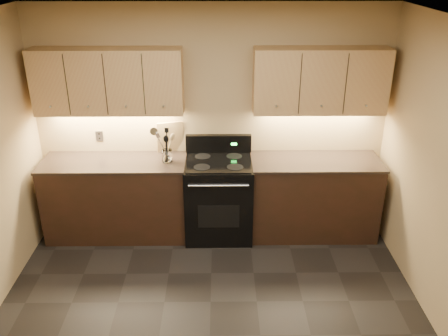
{
  "coord_description": "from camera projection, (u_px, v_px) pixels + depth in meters",
  "views": [
    {
      "loc": [
        0.09,
        -3.16,
        3.07
      ],
      "look_at": [
        0.14,
        1.45,
        0.95
      ],
      "focal_mm": 38.0,
      "sensor_mm": 36.0,
      "label": 1
    }
  ],
  "objects": [
    {
      "name": "utensil_crock",
      "position": [
        167.0,
        156.0,
        5.26
      ],
      "size": [
        0.15,
        0.15,
        0.14
      ],
      "color": "white",
      "rests_on": "counter_left"
    },
    {
      "name": "upper_cab_right",
      "position": [
        320.0,
        81.0,
        5.09
      ],
      "size": [
        1.44,
        0.3,
        0.7
      ],
      "primitive_type": "cube",
      "color": "tan",
      "rests_on": "wall_back"
    },
    {
      "name": "counter_right",
      "position": [
        313.0,
        197.0,
        5.51
      ],
      "size": [
        1.46,
        0.62,
        0.93
      ],
      "color": "black",
      "rests_on": "ground"
    },
    {
      "name": "ceiling",
      "position": [
        205.0,
        31.0,
        3.07
      ],
      "size": [
        4.0,
        4.0,
        0.0
      ],
      "primitive_type": "plane",
      "rotation": [
        3.14,
        0.0,
        0.0
      ],
      "color": "silver",
      "rests_on": "wall_back"
    },
    {
      "name": "cutting_board",
      "position": [
        170.0,
        137.0,
        5.46
      ],
      "size": [
        0.31,
        0.15,
        0.38
      ],
      "primitive_type": "cube",
      "rotation": [
        0.15,
        0.0,
        0.25
      ],
      "color": "tan",
      "rests_on": "counter_left"
    },
    {
      "name": "steel_skimmer",
      "position": [
        170.0,
        144.0,
        5.19
      ],
      "size": [
        0.27,
        0.15,
        0.4
      ],
      "primitive_type": null,
      "rotation": [
        -0.15,
        -0.5,
        -0.01
      ],
      "color": "silver",
      "rests_on": "utensil_crock"
    },
    {
      "name": "outlet_plate",
      "position": [
        99.0,
        136.0,
        5.48
      ],
      "size": [
        0.08,
        0.01,
        0.12
      ],
      "primitive_type": "cube",
      "color": "#B2B5BA",
      "rests_on": "wall_back"
    },
    {
      "name": "wooden_spoon",
      "position": [
        164.0,
        148.0,
        5.21
      ],
      "size": [
        0.16,
        0.14,
        0.31
      ],
      "primitive_type": null,
      "rotation": [
        -0.22,
        0.37,
        0.13
      ],
      "color": "tan",
      "rests_on": "utensil_crock"
    },
    {
      "name": "steel_spatula",
      "position": [
        168.0,
        145.0,
        5.22
      ],
      "size": [
        0.22,
        0.12,
        0.37
      ],
      "primitive_type": null,
      "rotation": [
        0.16,
        -0.31,
        -0.39
      ],
      "color": "silver",
      "rests_on": "utensil_crock"
    },
    {
      "name": "counter_left",
      "position": [
        117.0,
        198.0,
        5.49
      ],
      "size": [
        1.62,
        0.62,
        0.93
      ],
      "color": "black",
      "rests_on": "ground"
    },
    {
      "name": "stove",
      "position": [
        219.0,
        197.0,
        5.48
      ],
      "size": [
        0.76,
        0.68,
        1.14
      ],
      "color": "black",
      "rests_on": "ground"
    },
    {
      "name": "floor",
      "position": [
        210.0,
        336.0,
        4.15
      ],
      "size": [
        4.0,
        4.0,
        0.0
      ],
      "primitive_type": "plane",
      "color": "black",
      "rests_on": "ground"
    },
    {
      "name": "upper_cab_left",
      "position": [
        108.0,
        81.0,
        5.07
      ],
      "size": [
        1.6,
        0.3,
        0.7
      ],
      "primitive_type": "cube",
      "color": "tan",
      "rests_on": "wall_back"
    },
    {
      "name": "wall_back",
      "position": [
        211.0,
        121.0,
        5.43
      ],
      "size": [
        4.0,
        0.04,
        2.6
      ],
      "primitive_type": "cube",
      "color": "tan",
      "rests_on": "ground"
    },
    {
      "name": "black_turner",
      "position": [
        166.0,
        145.0,
        5.18
      ],
      "size": [
        0.1,
        0.18,
        0.39
      ],
      "primitive_type": null,
      "rotation": [
        -0.2,
        0.07,
        0.27
      ],
      "color": "black",
      "rests_on": "utensil_crock"
    },
    {
      "name": "black_spoon",
      "position": [
        166.0,
        147.0,
        5.24
      ],
      "size": [
        0.08,
        0.1,
        0.3
      ],
      "primitive_type": null,
      "rotation": [
        0.1,
        0.06,
        -0.08
      ],
      "color": "black",
      "rests_on": "utensil_crock"
    }
  ]
}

